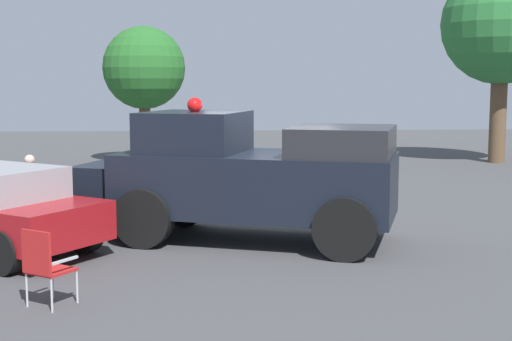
{
  "coord_description": "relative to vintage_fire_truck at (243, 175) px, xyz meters",
  "views": [
    {
      "loc": [
        1.19,
        12.97,
        2.84
      ],
      "look_at": [
        0.34,
        0.4,
        1.29
      ],
      "focal_mm": 49.75,
      "sensor_mm": 36.0,
      "label": 1
    }
  ],
  "objects": [
    {
      "name": "oak_tree_distant",
      "position": [
        2.88,
        -12.87,
        2.16
      ],
      "size": [
        2.92,
        2.92,
        4.85
      ],
      "color": "brown",
      "rests_on": "ground"
    },
    {
      "name": "lawn_chair_near_truck",
      "position": [
        4.54,
        -3.12,
        -0.61
      ],
      "size": [
        0.54,
        0.53,
        1.02
      ],
      "color": "#B7BABF",
      "rests_on": "ground"
    },
    {
      "name": "spectator_seated",
      "position": [
        4.53,
        -2.99,
        -0.5
      ],
      "size": [
        0.41,
        0.55,
        1.29
      ],
      "color": "#383842",
      "rests_on": "ground"
    },
    {
      "name": "lawn_chair_by_car",
      "position": [
        2.72,
        3.73,
        -0.61
      ],
      "size": [
        0.68,
        0.68,
        1.02
      ],
      "color": "#B7BABF",
      "rests_on": "ground"
    },
    {
      "name": "vintage_fire_truck",
      "position": [
        0.0,
        0.0,
        0.0
      ],
      "size": [
        6.33,
        4.03,
        2.59
      ],
      "color": "black",
      "rests_on": "ground"
    },
    {
      "name": "oak_tree_right",
      "position": [
        -9.76,
        -12.17,
        3.67
      ],
      "size": [
        4.23,
        4.23,
        7.03
      ],
      "color": "brown",
      "rests_on": "ground"
    },
    {
      "name": "ground_plane",
      "position": [
        -0.56,
        -0.33,
        -1.2
      ],
      "size": [
        60.0,
        60.0,
        0.0
      ],
      "primitive_type": "plane",
      "color": "#424244"
    }
  ]
}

